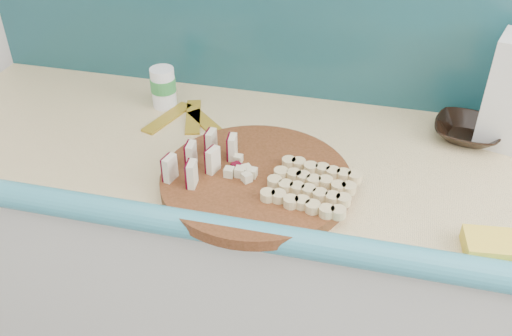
{
  "coord_description": "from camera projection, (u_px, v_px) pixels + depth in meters",
  "views": [
    {
      "loc": [
        0.1,
        0.4,
        1.67
      ],
      "look_at": [
        -0.13,
        1.36,
        0.96
      ],
      "focal_mm": 40.0,
      "sensor_mm": 36.0,
      "label": 1
    }
  ],
  "objects": [
    {
      "name": "backsplash",
      "position": [
        390.0,
        14.0,
        1.39
      ],
      "size": [
        2.2,
        0.02,
        0.5
      ],
      "primitive_type": "cube",
      "color": "teal",
      "rests_on": "kitchen_counter"
    },
    {
      "name": "banana_peel",
      "position": [
        190.0,
        120.0,
        1.46
      ],
      "size": [
        0.23,
        0.19,
        0.01
      ],
      "rotation": [
        0.0,
        0.0,
        0.13
      ],
      "color": "#B98E23",
      "rests_on": "kitchen_counter"
    },
    {
      "name": "apple_chunks",
      "position": [
        245.0,
        169.0,
        1.23
      ],
      "size": [
        0.07,
        0.07,
        0.02
      ],
      "color": "beige",
      "rests_on": "cutting_board"
    },
    {
      "name": "apple_wedges",
      "position": [
        201.0,
        157.0,
        1.24
      ],
      "size": [
        0.13,
        0.16,
        0.06
      ],
      "color": "beige",
      "rests_on": "cutting_board"
    },
    {
      "name": "banana_slices",
      "position": [
        312.0,
        186.0,
        1.19
      ],
      "size": [
        0.2,
        0.18,
        0.02
      ],
      "color": "#D7BE83",
      "rests_on": "cutting_board"
    },
    {
      "name": "canister",
      "position": [
        163.0,
        87.0,
        1.5
      ],
      "size": [
        0.07,
        0.07,
        0.11
      ],
      "rotation": [
        0.0,
        0.0,
        -0.03
      ],
      "color": "white",
      "rests_on": "kitchen_counter"
    },
    {
      "name": "sponge",
      "position": [
        494.0,
        246.0,
        1.07
      ],
      "size": [
        0.12,
        0.09,
        0.03
      ],
      "primitive_type": "cube",
      "rotation": [
        0.0,
        0.0,
        0.11
      ],
      "color": "yellow",
      "rests_on": "kitchen_counter"
    },
    {
      "name": "cutting_board",
      "position": [
        256.0,
        180.0,
        1.24
      ],
      "size": [
        0.48,
        0.48,
        0.03
      ],
      "primitive_type": "cylinder",
      "rotation": [
        0.0,
        0.0,
        -0.16
      ],
      "color": "#42230E",
      "rests_on": "kitchen_counter"
    },
    {
      "name": "kitchen_counter",
      "position": [
        350.0,
        297.0,
        1.58
      ],
      "size": [
        2.2,
        0.63,
        0.91
      ],
      "color": "silver",
      "rests_on": "ground"
    },
    {
      "name": "brown_bowl",
      "position": [
        468.0,
        131.0,
        1.39
      ],
      "size": [
        0.19,
        0.19,
        0.04
      ],
      "primitive_type": "imported",
      "rotation": [
        0.0,
        0.0,
        -0.18
      ],
      "color": "black",
      "rests_on": "kitchen_counter"
    }
  ]
}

